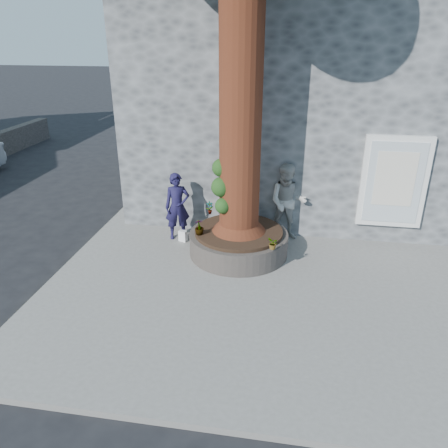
# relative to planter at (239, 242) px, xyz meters

# --- Properties ---
(ground) EXTENTS (120.00, 120.00, 0.00)m
(ground) POSITION_rel_planter_xyz_m (-0.80, -2.00, -0.41)
(ground) COLOR black
(ground) RESTS_ON ground
(pavement) EXTENTS (9.00, 8.00, 0.12)m
(pavement) POSITION_rel_planter_xyz_m (0.70, -1.00, -0.35)
(pavement) COLOR slate
(pavement) RESTS_ON ground
(yellow_line) EXTENTS (0.10, 30.00, 0.01)m
(yellow_line) POSITION_rel_planter_xyz_m (-3.85, -1.00, -0.41)
(yellow_line) COLOR yellow
(yellow_line) RESTS_ON ground
(stone_shop) EXTENTS (10.30, 8.30, 6.30)m
(stone_shop) POSITION_rel_planter_xyz_m (1.70, 5.20, 2.75)
(stone_shop) COLOR #484B4D
(stone_shop) RESTS_ON ground
(planter) EXTENTS (2.30, 2.30, 0.60)m
(planter) POSITION_rel_planter_xyz_m (0.00, 0.00, 0.00)
(planter) COLOR black
(planter) RESTS_ON pavement
(man) EXTENTS (0.72, 0.59, 1.69)m
(man) POSITION_rel_planter_xyz_m (-1.62, 0.60, 0.55)
(man) COLOR #171438
(man) RESTS_ON pavement
(woman) EXTENTS (0.96, 0.76, 1.93)m
(woman) POSITION_rel_planter_xyz_m (1.07, 1.05, 0.67)
(woman) COLOR #BCBAB4
(woman) RESTS_ON pavement
(shopping_bag) EXTENTS (0.23, 0.18, 0.28)m
(shopping_bag) POSITION_rel_planter_xyz_m (-1.46, 0.41, -0.15)
(shopping_bag) COLOR white
(shopping_bag) RESTS_ON pavement
(plant_a) EXTENTS (0.21, 0.20, 0.33)m
(plant_a) POSITION_rel_planter_xyz_m (-0.85, 0.85, 0.47)
(plant_a) COLOR gray
(plant_a) RESTS_ON planter
(plant_b) EXTENTS (0.28, 0.28, 0.42)m
(plant_b) POSITION_rel_planter_xyz_m (0.05, 0.85, 0.52)
(plant_b) COLOR gray
(plant_b) RESTS_ON planter
(plant_c) EXTENTS (0.27, 0.27, 0.36)m
(plant_c) POSITION_rel_planter_xyz_m (-0.85, -0.38, 0.49)
(plant_c) COLOR gray
(plant_c) RESTS_ON planter
(plant_d) EXTENTS (0.27, 0.29, 0.27)m
(plant_d) POSITION_rel_planter_xyz_m (0.84, -0.85, 0.44)
(plant_d) COLOR gray
(plant_d) RESTS_ON planter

